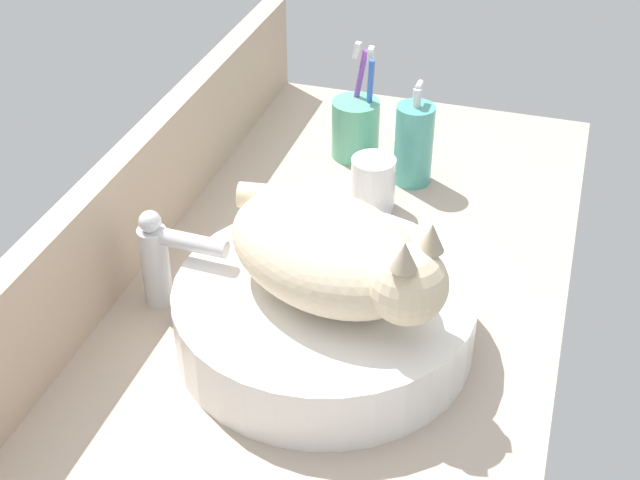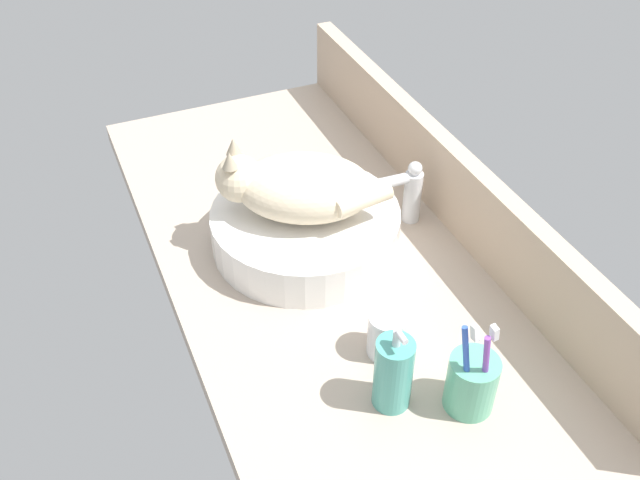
{
  "view_description": "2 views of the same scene",
  "coord_description": "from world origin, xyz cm",
  "px_view_note": "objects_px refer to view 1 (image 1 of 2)",
  "views": [
    {
      "loc": [
        -81.74,
        -25.33,
        72.27
      ],
      "look_at": [
        0.06,
        -0.07,
        11.85
      ],
      "focal_mm": 50.0,
      "sensor_mm": 36.0,
      "label": 1
    },
    {
      "loc": [
        93.92,
        -40.61,
        89.12
      ],
      "look_at": [
        6.06,
        -3.04,
        8.97
      ],
      "focal_mm": 40.0,
      "sensor_mm": 36.0,
      "label": 2
    }
  ],
  "objects_px": {
    "faucet": "(162,256)",
    "water_glass": "(371,186)",
    "soap_dispenser": "(414,144)",
    "cat": "(334,253)",
    "sink_basin": "(324,314)",
    "toothbrush_cup": "(356,127)"
  },
  "relations": [
    {
      "from": "faucet",
      "to": "water_glass",
      "type": "height_order",
      "value": "faucet"
    },
    {
      "from": "faucet",
      "to": "soap_dispenser",
      "type": "relative_size",
      "value": 0.85
    },
    {
      "from": "cat",
      "to": "faucet",
      "type": "distance_m",
      "value": 0.23
    },
    {
      "from": "sink_basin",
      "to": "toothbrush_cup",
      "type": "height_order",
      "value": "toothbrush_cup"
    },
    {
      "from": "sink_basin",
      "to": "soap_dispenser",
      "type": "xyz_separation_m",
      "value": [
        0.4,
        -0.02,
        0.03
      ]
    },
    {
      "from": "cat",
      "to": "soap_dispenser",
      "type": "distance_m",
      "value": 0.41
    },
    {
      "from": "cat",
      "to": "sink_basin",
      "type": "bearing_deg",
      "value": 66.86
    },
    {
      "from": "toothbrush_cup",
      "to": "soap_dispenser",
      "type": "bearing_deg",
      "value": -116.2
    },
    {
      "from": "soap_dispenser",
      "to": "sink_basin",
      "type": "bearing_deg",
      "value": 176.92
    },
    {
      "from": "sink_basin",
      "to": "water_glass",
      "type": "distance_m",
      "value": 0.3
    },
    {
      "from": "faucet",
      "to": "soap_dispenser",
      "type": "bearing_deg",
      "value": -31.19
    },
    {
      "from": "sink_basin",
      "to": "cat",
      "type": "xyz_separation_m",
      "value": [
        -0.01,
        -0.01,
        0.1
      ]
    },
    {
      "from": "soap_dispenser",
      "to": "water_glass",
      "type": "bearing_deg",
      "value": 155.16
    },
    {
      "from": "sink_basin",
      "to": "cat",
      "type": "height_order",
      "value": "cat"
    },
    {
      "from": "sink_basin",
      "to": "cat",
      "type": "distance_m",
      "value": 0.1
    },
    {
      "from": "cat",
      "to": "water_glass",
      "type": "bearing_deg",
      "value": 6.29
    },
    {
      "from": "faucet",
      "to": "toothbrush_cup",
      "type": "xyz_separation_m",
      "value": [
        0.44,
        -0.13,
        -0.02
      ]
    },
    {
      "from": "sink_basin",
      "to": "toothbrush_cup",
      "type": "distance_m",
      "value": 0.45
    },
    {
      "from": "cat",
      "to": "soap_dispenser",
      "type": "relative_size",
      "value": 1.87
    },
    {
      "from": "soap_dispenser",
      "to": "faucet",
      "type": "bearing_deg",
      "value": 148.81
    },
    {
      "from": "soap_dispenser",
      "to": "water_glass",
      "type": "xyz_separation_m",
      "value": [
        -0.09,
        0.04,
        -0.03
      ]
    },
    {
      "from": "soap_dispenser",
      "to": "toothbrush_cup",
      "type": "height_order",
      "value": "toothbrush_cup"
    }
  ]
}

